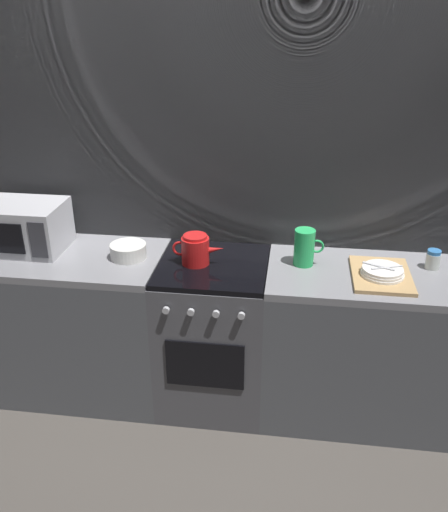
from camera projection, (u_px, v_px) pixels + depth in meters
name	position (u px, v px, depth m)	size (l,w,h in m)	color
ground_plane	(214.00, 395.00, 3.36)	(8.00, 8.00, 0.00)	#47423D
back_wall	(221.00, 192.00, 3.13)	(3.60, 0.05, 2.40)	gray
counter_left	(65.00, 322.00, 3.28)	(1.20, 0.60, 0.90)	#515459
stove_unit	(214.00, 333.00, 3.17)	(0.60, 0.63, 0.90)	#4C4C51
counter_right	(373.00, 345.00, 3.06)	(1.20, 0.60, 0.90)	#515459
microwave	(23.00, 226.00, 3.10)	(0.46, 0.35, 0.27)	#B2B2B7
kettle	(196.00, 250.00, 2.94)	(0.28, 0.15, 0.17)	red
mixing_bowl	(128.00, 251.00, 3.03)	(0.20, 0.20, 0.08)	silver
pitcher	(305.00, 247.00, 2.93)	(0.16, 0.11, 0.20)	green
dish_pile	(382.00, 274.00, 2.82)	(0.30, 0.40, 0.07)	tan
spice_jar	(433.00, 259.00, 2.90)	(0.08, 0.08, 0.10)	silver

